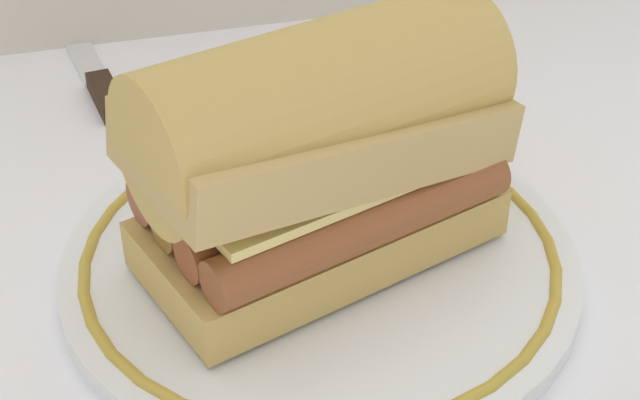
# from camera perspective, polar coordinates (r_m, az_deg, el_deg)

# --- Properties ---
(ground_plane) EXTENTS (1.50, 1.50, 0.00)m
(ground_plane) POSITION_cam_1_polar(r_m,az_deg,el_deg) (0.49, 3.14, -4.74)
(ground_plane) COLOR white
(plate) EXTENTS (0.26, 0.26, 0.01)m
(plate) POSITION_cam_1_polar(r_m,az_deg,el_deg) (0.49, 0.00, -3.55)
(plate) COLOR white
(plate) RESTS_ON ground_plane
(sausage_sandwich) EXTENTS (0.20, 0.14, 0.12)m
(sausage_sandwich) POSITION_cam_1_polar(r_m,az_deg,el_deg) (0.45, 0.00, 3.16)
(sausage_sandwich) COLOR tan
(sausage_sandwich) RESTS_ON plate
(butter_knife) EXTENTS (0.04, 0.15, 0.01)m
(butter_knife) POSITION_cam_1_polar(r_m,az_deg,el_deg) (0.68, -13.22, 7.15)
(butter_knife) COLOR silver
(butter_knife) RESTS_ON ground_plane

